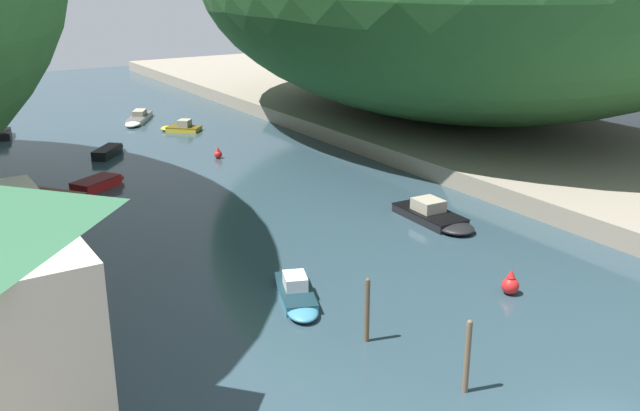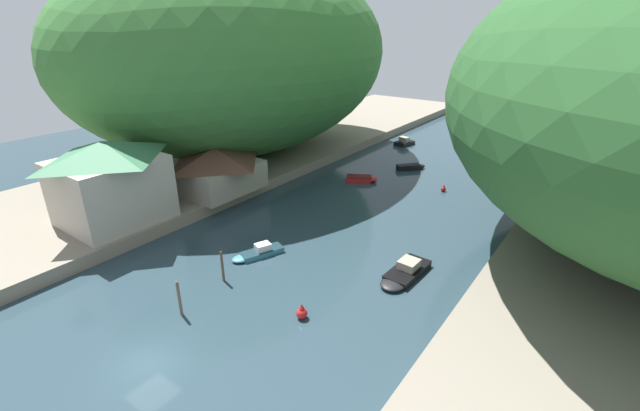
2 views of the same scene
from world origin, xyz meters
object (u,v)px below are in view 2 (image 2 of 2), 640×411
(boat_cabin_cruiser, at_px, (406,142))
(boat_near_quay, at_px, (363,179))
(boat_navy_launch, at_px, (412,167))
(channel_buoy_near, at_px, (443,189))
(boat_white_cruiser, at_px, (404,273))
(boat_small_dinghy, at_px, (480,156))
(channel_buoy_far, at_px, (302,313))
(person_on_quay, at_px, (169,202))
(boathouse_shed, at_px, (216,168))
(boat_far_upstream, at_px, (481,168))
(boat_red_skiff, at_px, (257,253))
(waterfront_building, at_px, (110,181))

(boat_cabin_cruiser, bearing_deg, boat_near_quay, -68.16)
(boat_navy_launch, relative_size, channel_buoy_near, 4.28)
(boat_near_quay, relative_size, channel_buoy_near, 4.63)
(boat_white_cruiser, xyz_separation_m, boat_small_dinghy, (-5.34, 36.47, -0.05))
(channel_buoy_far, relative_size, person_on_quay, 0.71)
(boat_near_quay, bearing_deg, boathouse_shed, -65.34)
(boathouse_shed, bearing_deg, person_on_quay, -82.71)
(boathouse_shed, xyz_separation_m, boat_white_cruiser, (24.63, -2.24, -3.43))
(boat_near_quay, xyz_separation_m, boat_navy_launch, (3.02, 8.21, 0.01))
(boat_far_upstream, bearing_deg, boat_small_dinghy, 62.61)
(boat_red_skiff, bearing_deg, boat_near_quay, -62.54)
(waterfront_building, relative_size, channel_buoy_near, 10.48)
(boat_white_cruiser, relative_size, boat_red_skiff, 1.20)
(boat_cabin_cruiser, xyz_separation_m, boat_small_dinghy, (12.35, -0.25, -0.10))
(boathouse_shed, xyz_separation_m, channel_buoy_near, (20.09, 17.73, -3.45))
(waterfront_building, height_order, boat_navy_launch, waterfront_building)
(boat_red_skiff, bearing_deg, person_on_quay, 22.52)
(boat_far_upstream, distance_m, boat_small_dinghy, 6.15)
(boat_small_dinghy, height_order, person_on_quay, person_on_quay)
(boat_navy_launch, height_order, boat_small_dinghy, boat_small_dinghy)
(boat_far_upstream, xyz_separation_m, boat_navy_launch, (-7.88, -5.18, 0.03))
(boat_cabin_cruiser, relative_size, person_on_quay, 2.47)
(boat_white_cruiser, bearing_deg, channel_buoy_near, -74.72)
(boat_cabin_cruiser, bearing_deg, boat_red_skiff, -70.13)
(boat_far_upstream, distance_m, channel_buoy_far, 39.66)
(channel_buoy_far, bearing_deg, boat_cabin_cruiser, 107.33)
(boathouse_shed, xyz_separation_m, channel_buoy_far, (21.22, -11.25, -3.34))
(waterfront_building, relative_size, person_on_quay, 5.62)
(waterfront_building, distance_m, boat_far_upstream, 46.14)
(boat_near_quay, xyz_separation_m, channel_buoy_far, (10.87, -26.27, 0.13))
(person_on_quay, bearing_deg, boat_red_skiff, -92.15)
(boat_cabin_cruiser, xyz_separation_m, channel_buoy_near, (13.14, -16.76, -0.06))
(boat_navy_launch, bearing_deg, channel_buoy_far, -37.34)
(boat_small_dinghy, xyz_separation_m, channel_buoy_near, (0.80, -16.50, 0.04))
(boat_small_dinghy, bearing_deg, channel_buoy_near, 123.92)
(boat_navy_launch, bearing_deg, boat_near_quay, -70.34)
(boat_near_quay, height_order, boat_small_dinghy, boat_small_dinghy)
(boat_far_upstream, xyz_separation_m, person_on_quay, (-20.33, -35.52, 1.93))
(boat_navy_launch, bearing_deg, person_on_quay, -72.48)
(person_on_quay, bearing_deg, boat_far_upstream, -33.16)
(boat_cabin_cruiser, xyz_separation_m, boat_far_upstream, (14.30, -6.08, -0.11))
(boat_near_quay, bearing_deg, channel_buoy_far, -8.30)
(channel_buoy_far, bearing_deg, boat_red_skiff, 152.70)
(waterfront_building, bearing_deg, boat_navy_launch, 66.67)
(boathouse_shed, height_order, boat_small_dinghy, boathouse_shed)
(boat_white_cruiser, bearing_deg, boat_navy_launch, -63.67)
(waterfront_building, xyz_separation_m, boathouse_shed, (1.57, 11.39, -1.50))
(waterfront_building, xyz_separation_m, boat_near_quay, (11.92, 26.41, -4.97))
(channel_buoy_near, bearing_deg, boat_white_cruiser, -77.18)
(channel_buoy_far, bearing_deg, boat_navy_launch, 102.83)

